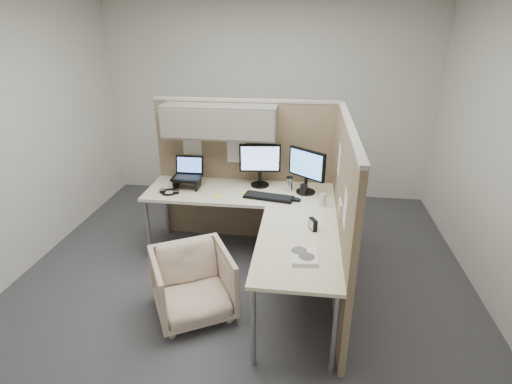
# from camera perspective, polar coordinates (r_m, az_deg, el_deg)

# --- Properties ---
(ground) EXTENTS (4.50, 4.50, 0.00)m
(ground) POSITION_cam_1_polar(r_m,az_deg,el_deg) (4.10, -1.88, -12.30)
(ground) COLOR #3C3C41
(ground) RESTS_ON ground
(partition_back) EXTENTS (2.00, 0.36, 1.63)m
(partition_back) POSITION_cam_1_polar(r_m,az_deg,el_deg) (4.39, -3.14, 6.15)
(partition_back) COLOR #857157
(partition_back) RESTS_ON ground
(partition_right) EXTENTS (0.07, 2.03, 1.63)m
(partition_right) POSITION_cam_1_polar(r_m,az_deg,el_deg) (3.60, 12.07, -3.09)
(partition_right) COLOR #857157
(partition_right) RESTS_ON ground
(desk) EXTENTS (2.00, 1.98, 0.73)m
(desk) POSITION_cam_1_polar(r_m,az_deg,el_deg) (3.84, 0.13, -2.98)
(desk) COLOR beige
(desk) RESTS_ON ground
(office_chair) EXTENTS (0.85, 0.83, 0.65)m
(office_chair) POSITION_cam_1_polar(r_m,az_deg,el_deg) (3.55, -9.03, -12.47)
(office_chair) COLOR beige
(office_chair) RESTS_ON ground
(monitor_left) EXTENTS (0.44, 0.20, 0.47)m
(monitor_left) POSITION_cam_1_polar(r_m,az_deg,el_deg) (4.26, 0.57, 4.35)
(monitor_left) COLOR black
(monitor_left) RESTS_ON desk
(monitor_right) EXTENTS (0.37, 0.30, 0.47)m
(monitor_right) POSITION_cam_1_polar(r_m,az_deg,el_deg) (4.11, 7.26, 3.46)
(monitor_right) COLOR black
(monitor_right) RESTS_ON desk
(laptop_station) EXTENTS (0.31, 0.26, 0.32)m
(laptop_station) POSITION_cam_1_polar(r_m,az_deg,el_deg) (4.34, -9.76, 2.24)
(laptop_station) COLOR black
(laptop_station) RESTS_ON desk
(keyboard) EXTENTS (0.52, 0.25, 0.02)m
(keyboard) POSITION_cam_1_polar(r_m,az_deg,el_deg) (4.04, 1.83, -0.72)
(keyboard) COLOR black
(keyboard) RESTS_ON desk
(mouse) EXTENTS (0.12, 0.09, 0.04)m
(mouse) POSITION_cam_1_polar(r_m,az_deg,el_deg) (3.99, 5.76, -1.06)
(mouse) COLOR black
(mouse) RESTS_ON desk
(travel_mug) EXTENTS (0.07, 0.07, 0.15)m
(travel_mug) POSITION_cam_1_polar(r_m,az_deg,el_deg) (4.22, 4.82, 1.18)
(travel_mug) COLOR silver
(travel_mug) RESTS_ON desk
(soda_can_green) EXTENTS (0.07, 0.07, 0.12)m
(soda_can_green) POSITION_cam_1_polar(r_m,az_deg,el_deg) (3.92, 9.49, -1.08)
(soda_can_green) COLOR silver
(soda_can_green) RESTS_ON desk
(soda_can_silver) EXTENTS (0.07, 0.07, 0.12)m
(soda_can_silver) POSITION_cam_1_polar(r_m,az_deg,el_deg) (4.12, 6.76, 0.32)
(soda_can_silver) COLOR black
(soda_can_silver) RESTS_ON desk
(sticky_note_a) EXTENTS (0.08, 0.08, 0.01)m
(sticky_note_a) POSITION_cam_1_polar(r_m,az_deg,el_deg) (4.09, -5.46, -0.65)
(sticky_note_a) COLOR #FDEF42
(sticky_note_a) RESTS_ON desk
(sticky_note_d) EXTENTS (0.09, 0.09, 0.01)m
(sticky_note_d) POSITION_cam_1_polar(r_m,az_deg,el_deg) (4.16, -1.65, -0.11)
(sticky_note_d) COLOR #FDEF42
(sticky_note_d) RESTS_ON desk
(headphones) EXTENTS (0.21, 0.17, 0.03)m
(headphones) POSITION_cam_1_polar(r_m,az_deg,el_deg) (4.26, -12.29, 0.03)
(headphones) COLOR black
(headphones) RESTS_ON desk
(paper_stack) EXTENTS (0.22, 0.27, 0.03)m
(paper_stack) POSITION_cam_1_polar(r_m,az_deg,el_deg) (3.08, 6.88, -9.07)
(paper_stack) COLOR white
(paper_stack) RESTS_ON desk
(desk_clock) EXTENTS (0.08, 0.11, 0.10)m
(desk_clock) POSITION_cam_1_polar(r_m,az_deg,el_deg) (3.46, 8.13, -4.60)
(desk_clock) COLOR black
(desk_clock) RESTS_ON desk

